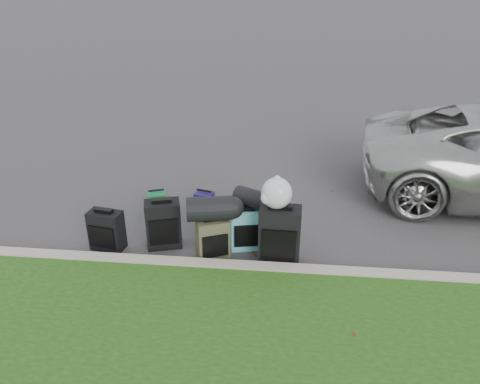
# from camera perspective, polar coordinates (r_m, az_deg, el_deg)

# --- Properties ---
(ground) EXTENTS (120.00, 120.00, 0.00)m
(ground) POSITION_cam_1_polar(r_m,az_deg,el_deg) (6.73, 0.68, -5.00)
(ground) COLOR #383535
(ground) RESTS_ON ground
(curb) EXTENTS (120.00, 0.18, 0.15)m
(curb) POSITION_cam_1_polar(r_m,az_deg,el_deg) (5.85, -0.20, -9.37)
(curb) COLOR #9E937F
(curb) RESTS_ON ground
(suitcase_small_black) EXTENTS (0.47, 0.31, 0.55)m
(suitcase_small_black) POSITION_cam_1_polar(r_m,az_deg,el_deg) (6.50, -15.95, -4.52)
(suitcase_small_black) COLOR black
(suitcase_small_black) RESTS_ON ground
(suitcase_large_black_left) EXTENTS (0.52, 0.39, 0.66)m
(suitcase_large_black_left) POSITION_cam_1_polar(r_m,az_deg,el_deg) (6.36, -9.32, -3.89)
(suitcase_large_black_left) COLOR black
(suitcase_large_black_left) RESTS_ON ground
(suitcase_olive) EXTENTS (0.47, 0.39, 0.56)m
(suitcase_olive) POSITION_cam_1_polar(r_m,az_deg,el_deg) (6.07, -3.34, -5.71)
(suitcase_olive) COLOR #3A3A24
(suitcase_olive) RESTS_ON ground
(suitcase_teal) EXTENTS (0.44, 0.31, 0.57)m
(suitcase_teal) POSITION_cam_1_polar(r_m,az_deg,el_deg) (6.26, 0.68, -4.54)
(suitcase_teal) COLOR #4E9BAE
(suitcase_teal) RESTS_ON ground
(suitcase_large_black_right) EXTENTS (0.53, 0.33, 0.77)m
(suitcase_large_black_right) POSITION_cam_1_polar(r_m,az_deg,el_deg) (5.94, 4.85, -5.32)
(suitcase_large_black_right) COLOR black
(suitcase_large_black_right) RESTS_ON ground
(tote_green) EXTENTS (0.33, 0.30, 0.30)m
(tote_green) POSITION_cam_1_polar(r_m,az_deg,el_deg) (7.38, -10.09, -1.15)
(tote_green) COLOR #1B7C3E
(tote_green) RESTS_ON ground
(tote_navy) EXTENTS (0.31, 0.27, 0.29)m
(tote_navy) POSITION_cam_1_polar(r_m,az_deg,el_deg) (7.31, -4.36, -1.12)
(tote_navy) COLOR navy
(tote_navy) RESTS_ON ground
(duffel_left) EXTENTS (0.63, 0.42, 0.31)m
(duffel_left) POSITION_cam_1_polar(r_m,az_deg,el_deg) (5.87, -3.71, -2.05)
(duffel_left) COLOR black
(duffel_left) RESTS_ON suitcase_olive
(duffel_right) EXTENTS (0.52, 0.44, 0.25)m
(duffel_right) POSITION_cam_1_polar(r_m,az_deg,el_deg) (6.15, 1.43, -0.78)
(duffel_right) COLOR black
(duffel_right) RESTS_ON suitcase_teal
(trash_bag) EXTENTS (0.38, 0.38, 0.38)m
(trash_bag) POSITION_cam_1_polar(r_m,az_deg,el_deg) (5.69, 4.49, -0.14)
(trash_bag) COLOR silver
(trash_bag) RESTS_ON suitcase_large_black_right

